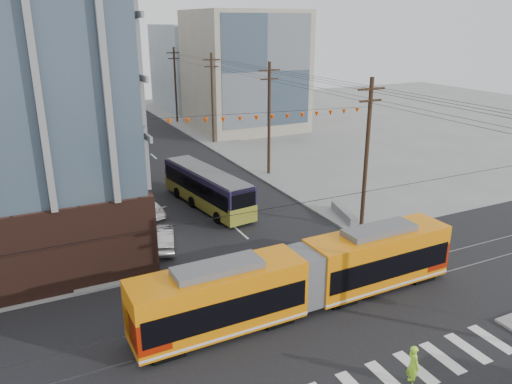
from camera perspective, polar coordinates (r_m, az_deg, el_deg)
ground at (r=25.83m, az=11.73°, el=-15.85°), size 160.00×160.00×0.00m
bg_bldg_ne_near at (r=71.18m, az=-1.37°, el=13.67°), size 14.00×14.00×16.00m
bg_bldg_nw_far at (r=88.51m, az=-27.12°, el=14.02°), size 16.00×18.00×20.00m
bg_bldg_ne_far at (r=90.44m, az=-5.65°, el=14.09°), size 16.00×16.00×14.00m
utility_pole_far at (r=76.24m, az=-9.19°, el=11.91°), size 0.30×0.30×11.00m
streetcar at (r=26.77m, az=5.53°, el=-9.69°), size 18.53×3.02×3.56m
city_bus at (r=41.13m, az=-5.61°, el=0.46°), size 3.96×11.38×3.16m
parked_car_silver at (r=34.37m, az=-10.66°, el=-5.15°), size 2.69×4.66×1.45m
parked_car_white at (r=40.23m, az=-12.48°, el=-1.79°), size 2.68×4.62×1.26m
parked_car_grey at (r=44.02m, az=-13.99°, el=0.02°), size 2.99×5.34×1.41m
pedestrian at (r=23.07m, az=17.50°, el=-18.33°), size 0.57×0.75×1.86m
jersey_barrier at (r=39.28m, az=10.01°, el=-2.49°), size 1.82×4.10×0.80m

